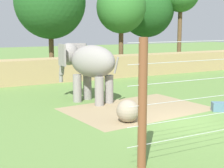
{
  "coord_description": "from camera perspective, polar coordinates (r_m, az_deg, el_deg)",
  "views": [
    {
      "loc": [
        -9.56,
        -10.67,
        4.07
      ],
      "look_at": [
        -2.14,
        3.4,
        1.4
      ],
      "focal_mm": 54.55,
      "sensor_mm": 36.0,
      "label": 1
    }
  ],
  "objects": [
    {
      "name": "tree_left_of_centre",
      "position": [
        30.58,
        -10.35,
        13.46
      ],
      "size": [
        6.15,
        6.15,
        9.48
      ],
      "color": "brown",
      "rests_on": "ground"
    },
    {
      "name": "elephant",
      "position": [
        18.55,
        -4.02,
        3.44
      ],
      "size": [
        2.81,
        3.96,
        3.18
      ],
      "color": "gray",
      "rests_on": "ground"
    },
    {
      "name": "embankment_wall",
      "position": [
        26.48,
        -6.44,
        2.56
      ],
      "size": [
        36.0,
        1.8,
        1.76
      ],
      "primitive_type": "cube",
      "color": "tan",
      "rests_on": "ground"
    },
    {
      "name": "dirt_patch",
      "position": [
        17.22,
        4.18,
        -4.16
      ],
      "size": [
        7.38,
        5.47,
        0.01
      ],
      "primitive_type": "cube",
      "rotation": [
        0.0,
        0.0,
        0.11
      ],
      "color": "#937F5B",
      "rests_on": "ground"
    },
    {
      "name": "enrichment_ball",
      "position": [
        14.72,
        2.66,
        -4.54
      ],
      "size": [
        0.99,
        0.99,
        0.99
      ],
      "primitive_type": "sphere",
      "color": "gray",
      "rests_on": "ground"
    },
    {
      "name": "tree_right_of_centre",
      "position": [
        37.0,
        5.83,
        12.46
      ],
      "size": [
        5.77,
        5.77,
        9.03
      ],
      "color": "brown",
      "rests_on": "ground"
    },
    {
      "name": "ground_plane",
      "position": [
        14.89,
        13.6,
        -6.61
      ],
      "size": [
        120.0,
        120.0,
        0.0
      ],
      "primitive_type": "plane",
      "color": "#5B7F3D"
    },
    {
      "name": "tree_behind_wall",
      "position": [
        31.96,
        1.55,
        12.7
      ],
      "size": [
        4.55,
        4.55,
        8.25
      ],
      "color": "brown",
      "rests_on": "ground"
    }
  ]
}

